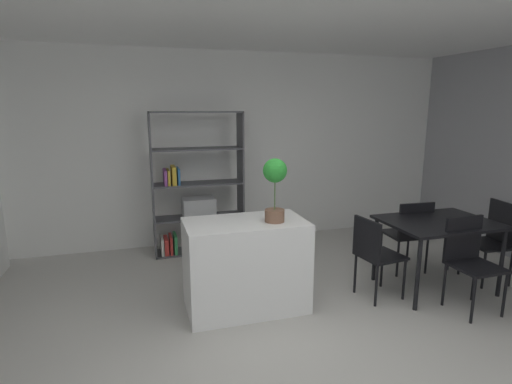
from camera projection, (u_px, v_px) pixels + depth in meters
name	position (u px, v px, depth m)	size (l,w,h in m)	color
ground_plane	(302.00, 349.00, 3.39)	(9.88, 9.88, 0.00)	beige
back_partition	(223.00, 149.00, 5.94)	(7.18, 0.06, 2.78)	white
kitchen_island	(246.00, 265.00, 4.01)	(1.18, 0.66, 0.91)	white
potted_plant_on_island	(275.00, 183.00, 3.83)	(0.23, 0.23, 0.62)	brown
open_bookshelf	(194.00, 194.00, 5.52)	(1.23, 0.36, 1.94)	#4C4C51
dining_table	(438.00, 228.00, 4.40)	(1.17, 0.87, 0.78)	black
dining_chair_window_side	(495.00, 235.00, 4.65)	(0.45, 0.50, 0.93)	black
dining_chair_far	(410.00, 230.00, 4.86)	(0.47, 0.46, 0.90)	black
dining_chair_near	(469.00, 255.00, 4.01)	(0.45, 0.43, 0.93)	black
dining_chair_island_side	(374.00, 251.00, 4.20)	(0.48, 0.45, 0.88)	black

